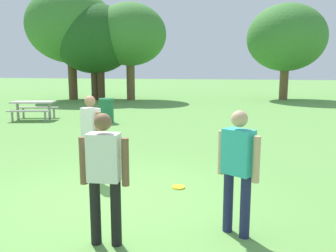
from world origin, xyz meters
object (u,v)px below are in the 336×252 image
at_px(tree_tall_left, 70,26).
at_px(tree_slender_mid, 130,35).
at_px(frisbee, 178,187).
at_px(person_thrower, 91,132).
at_px(tree_far_right, 100,48).
at_px(trash_can_beside_table, 107,110).
at_px(picnic_table_near, 33,106).
at_px(person_catcher, 238,165).
at_px(tree_broad_center, 94,39).
at_px(person_bystander, 104,171).
at_px(tree_back_left, 286,38).

bearing_deg(tree_tall_left, tree_slender_mid, 6.09).
relative_size(frisbee, tree_tall_left, 0.03).
distance_m(person_thrower, tree_far_right, 17.14).
bearing_deg(tree_tall_left, frisbee, -57.92).
height_order(trash_can_beside_table, tree_far_right, tree_far_right).
relative_size(picnic_table_near, tree_slender_mid, 0.31).
xyz_separation_m(person_thrower, person_catcher, (2.79, -1.80, 0.00)).
xyz_separation_m(person_thrower, trash_can_beside_table, (-2.36, 6.79, -0.46)).
distance_m(tree_broad_center, tree_slender_mid, 2.40).
bearing_deg(tree_broad_center, trash_can_beside_table, -64.58).
relative_size(person_catcher, tree_broad_center, 0.26).
height_order(person_bystander, tree_tall_left, tree_tall_left).
xyz_separation_m(person_catcher, picnic_table_near, (-8.43, 8.68, -0.38)).
height_order(picnic_table_near, tree_tall_left, tree_tall_left).
relative_size(person_thrower, tree_far_right, 0.34).
bearing_deg(tree_back_left, tree_broad_center, -168.01).
distance_m(picnic_table_near, tree_slender_mid, 10.29).
xyz_separation_m(picnic_table_near, tree_back_left, (11.39, 11.75, 3.54)).
height_order(person_catcher, tree_far_right, tree_far_right).
height_order(person_catcher, tree_back_left, tree_back_left).
relative_size(tree_tall_left, tree_back_left, 1.17).
bearing_deg(tree_far_right, tree_slender_mid, 18.50).
bearing_deg(tree_far_right, tree_tall_left, 174.69).
relative_size(person_bystander, picnic_table_near, 0.83).
height_order(person_catcher, tree_slender_mid, tree_slender_mid).
distance_m(person_catcher, frisbee, 2.13).
xyz_separation_m(trash_can_beside_table, tree_broad_center, (-4.37, 9.20, 3.55)).
xyz_separation_m(frisbee, tree_slender_mid, (-6.13, 16.58, 4.27)).
relative_size(picnic_table_near, trash_can_beside_table, 2.05).
height_order(person_bystander, picnic_table_near, person_bystander).
distance_m(frisbee, trash_can_beside_table, 8.11).
xyz_separation_m(picnic_table_near, tree_tall_left, (-2.74, 9.08, 4.33)).
height_order(tree_tall_left, tree_far_right, tree_tall_left).
relative_size(tree_broad_center, tree_far_right, 1.31).
xyz_separation_m(tree_slender_mid, tree_back_left, (10.13, 2.25, -0.19)).
distance_m(picnic_table_near, tree_broad_center, 9.80).
relative_size(person_bystander, tree_broad_center, 0.26).
bearing_deg(person_thrower, tree_far_right, 111.60).
xyz_separation_m(trash_can_beside_table, tree_tall_left, (-6.01, 9.18, 4.41)).
bearing_deg(person_thrower, tree_tall_left, 117.67).
distance_m(trash_can_beside_table, tree_tall_left, 11.83).
height_order(tree_tall_left, tree_broad_center, tree_tall_left).
bearing_deg(person_bystander, person_catcher, 20.58).
bearing_deg(trash_can_beside_table, person_thrower, -70.84).
bearing_deg(person_thrower, tree_slender_mid, 104.95).
xyz_separation_m(person_bystander, picnic_table_near, (-6.86, 9.27, -0.38)).
distance_m(person_catcher, trash_can_beside_table, 10.02).
bearing_deg(frisbee, person_bystander, -103.49).
height_order(frisbee, tree_back_left, tree_back_left).
distance_m(frisbee, tree_back_left, 19.68).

